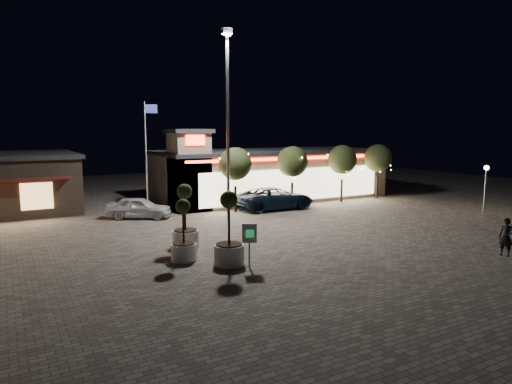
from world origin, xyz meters
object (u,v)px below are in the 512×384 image
pedestrian (506,237)px  planter_mid (229,242)px  white_sedan (139,208)px  planter_left (184,242)px  valet_sign (249,237)px  pickup_truck (275,198)px

pedestrian → planter_mid: (-12.27, 5.15, 0.11)m
white_sedan → planter_mid: bearing=-147.2°
planter_left → planter_mid: (1.55, -1.62, 0.14)m
planter_mid → valet_sign: 1.08m
white_sedan → planter_mid: (0.68, -12.86, 0.29)m
planter_left → valet_sign: size_ratio=1.47×
pedestrian → pickup_truck: bearing=177.2°
valet_sign → pickup_truck: bearing=54.4°
pickup_truck → planter_left: 14.76m
pedestrian → planter_mid: bearing=-125.3°
valet_sign → planter_left: bearing=130.8°
planter_mid → planter_left: bearing=133.8°
planter_mid → valet_sign: bearing=-55.6°
white_sedan → pedestrian: 22.18m
planter_left → white_sedan: bearing=85.5°
pedestrian → planter_left: 15.39m
pickup_truck → white_sedan: pickup_truck is taller
pickup_truck → white_sedan: (-10.09, 1.36, -0.11)m
pedestrian → planter_left: (-13.82, 6.77, -0.04)m
planter_mid → pedestrian: bearing=-22.8°
white_sedan → valet_sign: bearing=-145.0°
white_sedan → valet_sign: size_ratio=2.22×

